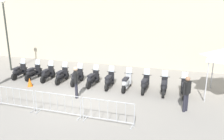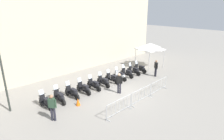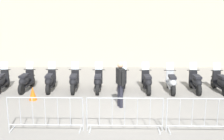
{
  "view_description": "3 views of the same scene",
  "coord_description": "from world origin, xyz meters",
  "px_view_note": "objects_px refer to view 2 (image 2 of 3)",
  "views": [
    {
      "loc": [
        7.24,
        -8.75,
        4.91
      ],
      "look_at": [
        0.94,
        2.23,
        1.25
      ],
      "focal_mm": 36.68,
      "sensor_mm": 36.0,
      "label": 1
    },
    {
      "loc": [
        -8.02,
        -10.58,
        6.38
      ],
      "look_at": [
        0.62,
        2.62,
        1.24
      ],
      "focal_mm": 28.71,
      "sensor_mm": 36.0,
      "label": 2
    },
    {
      "loc": [
        1.79,
        -9.53,
        3.69
      ],
      "look_at": [
        -0.84,
        1.74,
        1.09
      ],
      "focal_mm": 44.77,
      "sensor_mm": 36.0,
      "label": 3
    }
  ],
  "objects_px": {
    "motorcycle_0": "(46,102)",
    "barrier_segment_2": "(159,86)",
    "motorcycle_3": "(84,88)",
    "officer_near_row_end": "(119,82)",
    "street_lamp": "(1,66)",
    "officer_mid_plaza": "(156,67)",
    "motorcycle_1": "(60,97)",
    "motorcycle_8": "(127,73)",
    "motorcycle_4": "(94,85)",
    "officer_by_barriers": "(52,106)",
    "canopy_tent": "(150,46)",
    "motorcycle_6": "(112,78)",
    "motorcycle_7": "(120,76)",
    "motorcycle_2": "(72,92)",
    "motorcycle_10": "(140,69)",
    "barrier_segment_1": "(141,95)",
    "motorcycle_9": "(134,71)",
    "barrier_segment_0": "(119,107)",
    "traffic_cone": "(78,102)",
    "motorcycle_5": "(104,81)"
  },
  "relations": [
    {
      "from": "barrier_segment_2",
      "to": "canopy_tent",
      "type": "relative_size",
      "value": 0.78
    },
    {
      "from": "barrier_segment_1",
      "to": "motorcycle_7",
      "type": "bearing_deg",
      "value": 73.96
    },
    {
      "from": "motorcycle_1",
      "to": "motorcycle_9",
      "type": "relative_size",
      "value": 1.02
    },
    {
      "from": "motorcycle_3",
      "to": "motorcycle_9",
      "type": "relative_size",
      "value": 1.0
    },
    {
      "from": "motorcycle_4",
      "to": "motorcycle_8",
      "type": "bearing_deg",
      "value": 12.04
    },
    {
      "from": "motorcycle_10",
      "to": "traffic_cone",
      "type": "height_order",
      "value": "motorcycle_10"
    },
    {
      "from": "officer_by_barriers",
      "to": "motorcycle_8",
      "type": "bearing_deg",
      "value": 22.89
    },
    {
      "from": "officer_by_barriers",
      "to": "canopy_tent",
      "type": "bearing_deg",
      "value": 21.18
    },
    {
      "from": "motorcycle_3",
      "to": "officer_by_barriers",
      "type": "height_order",
      "value": "officer_by_barriers"
    },
    {
      "from": "motorcycle_6",
      "to": "motorcycle_8",
      "type": "height_order",
      "value": "same"
    },
    {
      "from": "officer_near_row_end",
      "to": "traffic_cone",
      "type": "relative_size",
      "value": 3.15
    },
    {
      "from": "motorcycle_9",
      "to": "canopy_tent",
      "type": "height_order",
      "value": "canopy_tent"
    },
    {
      "from": "motorcycle_1",
      "to": "motorcycle_8",
      "type": "height_order",
      "value": "same"
    },
    {
      "from": "officer_by_barriers",
      "to": "canopy_tent",
      "type": "relative_size",
      "value": 0.59
    },
    {
      "from": "motorcycle_5",
      "to": "officer_near_row_end",
      "type": "bearing_deg",
      "value": -81.25
    },
    {
      "from": "motorcycle_6",
      "to": "officer_by_barriers",
      "type": "relative_size",
      "value": 0.98
    },
    {
      "from": "officer_mid_plaza",
      "to": "motorcycle_6",
      "type": "bearing_deg",
      "value": 169.15
    },
    {
      "from": "motorcycle_9",
      "to": "barrier_segment_1",
      "type": "xyz_separation_m",
      "value": [
        -3.4,
        -4.9,
        0.07
      ]
    },
    {
      "from": "barrier_segment_0",
      "to": "barrier_segment_1",
      "type": "xyz_separation_m",
      "value": [
        2.36,
        0.5,
        0.0
      ]
    },
    {
      "from": "motorcycle_10",
      "to": "barrier_segment_2",
      "type": "bearing_deg",
      "value": -114.48
    },
    {
      "from": "motorcycle_1",
      "to": "motorcycle_2",
      "type": "relative_size",
      "value": 1.01
    },
    {
      "from": "motorcycle_6",
      "to": "motorcycle_7",
      "type": "height_order",
      "value": "same"
    },
    {
      "from": "barrier_segment_2",
      "to": "officer_mid_plaza",
      "type": "relative_size",
      "value": 1.31
    },
    {
      "from": "barrier_segment_0",
      "to": "officer_by_barriers",
      "type": "xyz_separation_m",
      "value": [
        -3.81,
        1.62,
        0.45
      ]
    },
    {
      "from": "motorcycle_5",
      "to": "motorcycle_6",
      "type": "distance_m",
      "value": 1.09
    },
    {
      "from": "street_lamp",
      "to": "officer_mid_plaza",
      "type": "height_order",
      "value": "street_lamp"
    },
    {
      "from": "motorcycle_6",
      "to": "barrier_segment_2",
      "type": "relative_size",
      "value": 0.75
    },
    {
      "from": "motorcycle_2",
      "to": "motorcycle_4",
      "type": "distance_m",
      "value": 2.17
    },
    {
      "from": "motorcycle_0",
      "to": "barrier_segment_2",
      "type": "distance_m",
      "value": 8.81
    },
    {
      "from": "barrier_segment_1",
      "to": "traffic_cone",
      "type": "xyz_separation_m",
      "value": [
        -4.17,
        2.03,
        -0.25
      ]
    },
    {
      "from": "motorcycle_7",
      "to": "officer_by_barriers",
      "type": "bearing_deg",
      "value": -156.0
    },
    {
      "from": "barrier_segment_2",
      "to": "canopy_tent",
      "type": "bearing_deg",
      "value": 52.03
    },
    {
      "from": "motorcycle_9",
      "to": "officer_mid_plaza",
      "type": "distance_m",
      "value": 2.27
    },
    {
      "from": "officer_mid_plaza",
      "to": "traffic_cone",
      "type": "height_order",
      "value": "officer_mid_plaza"
    },
    {
      "from": "motorcycle_9",
      "to": "motorcycle_2",
      "type": "bearing_deg",
      "value": -168.49
    },
    {
      "from": "officer_near_row_end",
      "to": "motorcycle_5",
      "type": "bearing_deg",
      "value": 98.75
    },
    {
      "from": "motorcycle_7",
      "to": "barrier_segment_0",
      "type": "xyz_separation_m",
      "value": [
        -3.63,
        -4.94,
        0.07
      ]
    },
    {
      "from": "motorcycle_7",
      "to": "traffic_cone",
      "type": "bearing_deg",
      "value": -156.19
    },
    {
      "from": "motorcycle_1",
      "to": "officer_near_row_end",
      "type": "xyz_separation_m",
      "value": [
        4.55,
        -1.08,
        0.53
      ]
    },
    {
      "from": "motorcycle_6",
      "to": "motorcycle_7",
      "type": "xyz_separation_m",
      "value": [
        1.06,
        0.2,
        0.0
      ]
    },
    {
      "from": "motorcycle_3",
      "to": "officer_near_row_end",
      "type": "xyz_separation_m",
      "value": [
        2.42,
        -1.51,
        0.53
      ]
    },
    {
      "from": "traffic_cone",
      "to": "barrier_segment_0",
      "type": "bearing_deg",
      "value": -54.31
    },
    {
      "from": "motorcycle_0",
      "to": "officer_by_barriers",
      "type": "height_order",
      "value": "officer_by_barriers"
    },
    {
      "from": "barrier_segment_0",
      "to": "canopy_tent",
      "type": "xyz_separation_m",
      "value": [
        9.1,
        6.63,
        1.99
      ]
    },
    {
      "from": "motorcycle_3",
      "to": "canopy_tent",
      "type": "bearing_deg",
      "value": 14.67
    },
    {
      "from": "motorcycle_3",
      "to": "motorcycle_6",
      "type": "height_order",
      "value": "same"
    },
    {
      "from": "motorcycle_4",
      "to": "barrier_segment_0",
      "type": "height_order",
      "value": "motorcycle_4"
    },
    {
      "from": "officer_near_row_end",
      "to": "barrier_segment_2",
      "type": "bearing_deg",
      "value": -28.28
    },
    {
      "from": "motorcycle_0",
      "to": "motorcycle_1",
      "type": "distance_m",
      "value": 1.08
    },
    {
      "from": "motorcycle_7",
      "to": "barrier_segment_1",
      "type": "xyz_separation_m",
      "value": [
        -1.28,
        -4.44,
        0.07
      ]
    }
  ]
}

